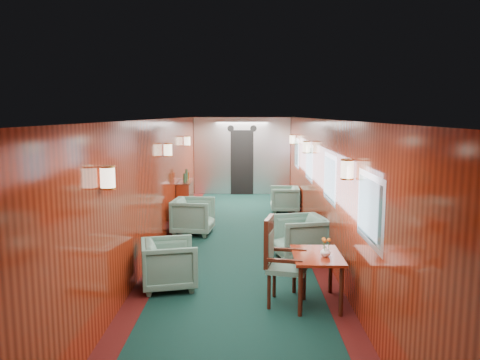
# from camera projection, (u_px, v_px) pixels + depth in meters

# --- Properties ---
(room) EXTENTS (12.00, 12.10, 2.40)m
(room) POSITION_uv_depth(u_px,v_px,m) (239.00, 161.00, 8.60)
(room) COLOR black
(room) RESTS_ON ground
(bulkhead) EXTENTS (2.98, 0.17, 2.39)m
(bulkhead) POSITION_uv_depth(u_px,v_px,m) (242.00, 156.00, 14.52)
(bulkhead) COLOR silver
(bulkhead) RESTS_ON ground
(windows_right) EXTENTS (0.02, 8.60, 0.80)m
(windows_right) POSITION_uv_depth(u_px,v_px,m) (318.00, 169.00, 8.86)
(windows_right) COLOR #AEAFB5
(windows_right) RESTS_ON ground
(wall_sconces) EXTENTS (2.97, 7.97, 0.25)m
(wall_sconces) POSITION_uv_depth(u_px,v_px,m) (240.00, 150.00, 9.14)
(wall_sconces) COLOR beige
(wall_sconces) RESTS_ON ground
(dining_table) EXTENTS (0.64, 0.91, 0.68)m
(dining_table) POSITION_uv_depth(u_px,v_px,m) (317.00, 262.00, 6.11)
(dining_table) COLOR maroon
(dining_table) RESTS_ON ground
(side_chair) EXTENTS (0.62, 0.64, 1.16)m
(side_chair) POSITION_uv_depth(u_px,v_px,m) (279.00, 257.00, 6.12)
(side_chair) COLOR #204C43
(side_chair) RESTS_ON ground
(credenza) EXTENTS (0.31, 1.00, 1.17)m
(credenza) POSITION_uv_depth(u_px,v_px,m) (186.00, 199.00, 11.29)
(credenza) COLOR maroon
(credenza) RESTS_ON ground
(flower_vase) EXTENTS (0.15, 0.15, 0.14)m
(flower_vase) POSITION_uv_depth(u_px,v_px,m) (326.00, 251.00, 5.99)
(flower_vase) COLOR silver
(flower_vase) RESTS_ON dining_table
(armchair_left_near) EXTENTS (0.92, 0.91, 0.70)m
(armchair_left_near) POSITION_uv_depth(u_px,v_px,m) (169.00, 264.00, 6.72)
(armchair_left_near) COLOR #204C43
(armchair_left_near) RESTS_ON ground
(armchair_left_far) EXTENTS (0.90, 0.88, 0.75)m
(armchair_left_far) POSITION_uv_depth(u_px,v_px,m) (193.00, 216.00, 9.77)
(armchair_left_far) COLOR #204C43
(armchair_left_far) RESTS_ON ground
(armchair_right_near) EXTENTS (1.00, 0.98, 0.76)m
(armchair_right_near) POSITION_uv_depth(u_px,v_px,m) (300.00, 238.00, 8.05)
(armchair_right_near) COLOR #204C43
(armchair_right_near) RESTS_ON ground
(armchair_right_far) EXTENTS (0.73, 0.71, 0.66)m
(armchair_right_far) POSITION_uv_depth(u_px,v_px,m) (285.00, 199.00, 11.94)
(armchair_right_far) COLOR #204C43
(armchair_right_far) RESTS_ON ground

